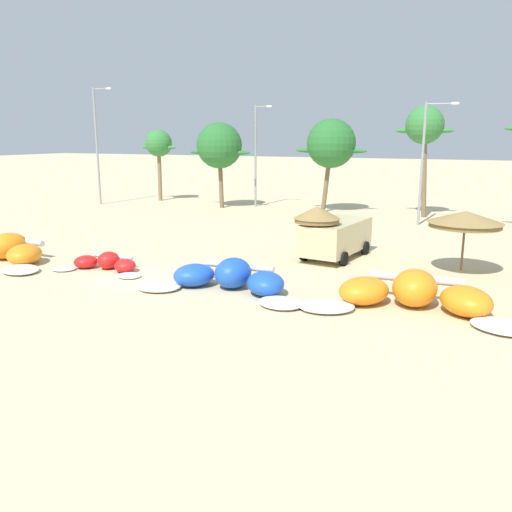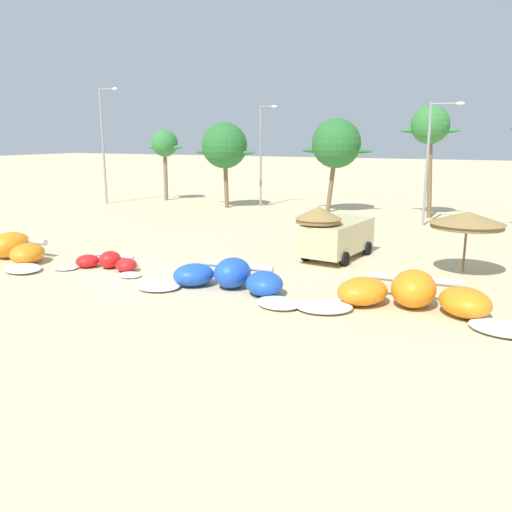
{
  "view_description": "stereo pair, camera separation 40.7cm",
  "coord_description": "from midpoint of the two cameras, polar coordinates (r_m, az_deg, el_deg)",
  "views": [
    {
      "loc": [
        13.82,
        -17.72,
        5.95
      ],
      "look_at": [
        4.81,
        2.0,
        1.0
      ],
      "focal_mm": 36.84,
      "sensor_mm": 36.0,
      "label": 1
    },
    {
      "loc": [
        14.18,
        -17.55,
        5.95
      ],
      "look_at": [
        4.81,
        2.0,
        1.0
      ],
      "focal_mm": 36.84,
      "sensor_mm": 36.0,
      "label": 2
    }
  ],
  "objects": [
    {
      "name": "ground_plane",
      "position": [
        23.29,
        -13.44,
        -2.3
      ],
      "size": [
        260.0,
        260.0,
        0.0
      ],
      "primitive_type": "plane",
      "color": "beige"
    },
    {
      "name": "kite_far_left",
      "position": [
        28.68,
        -26.33,
        0.55
      ],
      "size": [
        8.04,
        3.91,
        1.29
      ],
      "color": "white",
      "rests_on": "ground"
    },
    {
      "name": "kite_left",
      "position": [
        24.91,
        -16.49,
        -0.77
      ],
      "size": [
        4.82,
        2.34,
        0.8
      ],
      "color": "white",
      "rests_on": "ground"
    },
    {
      "name": "kite_left_of_center",
      "position": [
        20.76,
        -3.52,
        -2.47
      ],
      "size": [
        7.25,
        3.34,
        1.22
      ],
      "color": "white",
      "rests_on": "ground"
    },
    {
      "name": "kite_center",
      "position": [
        19.23,
        16.14,
        -4.1
      ],
      "size": [
        8.04,
        3.93,
        1.33
      ],
      "color": "white",
      "rests_on": "ground"
    },
    {
      "name": "beach_umbrella_near_van",
      "position": [
        25.24,
        6.19,
        4.51
      ],
      "size": [
        2.24,
        2.24,
        2.71
      ],
      "color": "brown",
      "rests_on": "ground"
    },
    {
      "name": "beach_umbrella_middle",
      "position": [
        24.54,
        21.35,
        3.76
      ],
      "size": [
        3.2,
        3.2,
        2.8
      ],
      "color": "brown",
      "rests_on": "ground"
    },
    {
      "name": "parked_van",
      "position": [
        26.58,
        8.33,
        2.19
      ],
      "size": [
        2.74,
        4.85,
        1.84
      ],
      "color": "beige",
      "rests_on": "ground"
    },
    {
      "name": "palm_leftmost",
      "position": [
        50.67,
        -10.76,
        11.8
      ],
      "size": [
        3.72,
        2.48,
        6.57
      ],
      "color": "#7F6647",
      "rests_on": "ground"
    },
    {
      "name": "palm_left",
      "position": [
        44.8,
        -4.27,
        11.82
      ],
      "size": [
        5.7,
        3.8,
        7.11
      ],
      "color": "brown",
      "rests_on": "ground"
    },
    {
      "name": "palm_left_of_gap",
      "position": [
        42.33,
        7.88,
        11.96
      ],
      "size": [
        5.75,
        3.83,
        7.33
      ],
      "color": "brown",
      "rests_on": "ground"
    },
    {
      "name": "palm_center_left",
      "position": [
        41.26,
        17.57,
        13.22
      ],
      "size": [
        4.16,
        2.77,
        8.16
      ],
      "color": "brown",
      "rests_on": "ground"
    },
    {
      "name": "lamppost_west",
      "position": [
        49.02,
        -17.02,
        11.91
      ],
      "size": [
        2.02,
        0.24,
        10.05
      ],
      "color": "gray",
      "rests_on": "ground"
    },
    {
      "name": "lamppost_west_center",
      "position": [
        45.43,
        -0.17,
        11.37
      ],
      "size": [
        1.59,
        0.24,
        8.51
      ],
      "color": "gray",
      "rests_on": "ground"
    },
    {
      "name": "lamppost_east_center",
      "position": [
        37.4,
        17.66,
        10.28
      ],
      "size": [
        2.15,
        0.24,
        8.16
      ],
      "color": "gray",
      "rests_on": "ground"
    }
  ]
}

